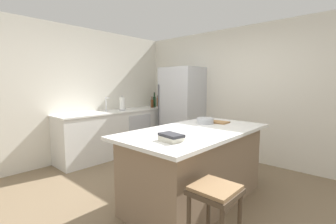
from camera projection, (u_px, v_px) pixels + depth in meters
The scene contains 16 objects.
ground_plane at pixel (166, 198), 3.05m from camera, with size 7.20×7.20×0.00m, color #7A664C.
wall_rear at pixel (243, 94), 4.55m from camera, with size 6.00×0.10×2.60m, color silver.
wall_left at pixel (75, 94), 4.53m from camera, with size 0.10×6.00×2.60m, color silver.
counter_run_left at pixel (120, 132), 4.97m from camera, with size 0.63×2.66×0.94m.
kitchen_island at pixel (196, 165), 2.94m from camera, with size 1.07×2.04×0.93m.
refrigerator at pixel (182, 110), 5.13m from camera, with size 0.83×0.72×1.86m.
bar_stool at pixel (215, 201), 1.87m from camera, with size 0.36×0.36×0.68m.
sink_faucet at pixel (106, 104), 4.73m from camera, with size 0.15×0.05×0.30m.
paper_towel_roll at pixel (122, 104), 4.94m from camera, with size 0.14×0.14×0.31m.
vinegar_bottle at pixel (158, 102), 5.82m from camera, with size 0.05×0.05×0.27m.
gin_bottle at pixel (155, 102), 5.76m from camera, with size 0.07×0.07×0.30m.
wine_bottle at pixel (154, 101), 5.62m from camera, with size 0.07×0.07×0.36m.
syrup_bottle at pixel (152, 103), 5.54m from camera, with size 0.07×0.07×0.26m.
cookbook_stack at pixel (171, 137), 2.29m from camera, with size 0.28×0.19×0.08m.
mixing_bowl at pixel (205, 121), 3.33m from camera, with size 0.24×0.24×0.08m.
cutting_board at pixel (217, 122), 3.41m from camera, with size 0.32×0.24×0.02m.
Camera 1 is at (1.96, -2.13, 1.49)m, focal length 24.64 mm.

